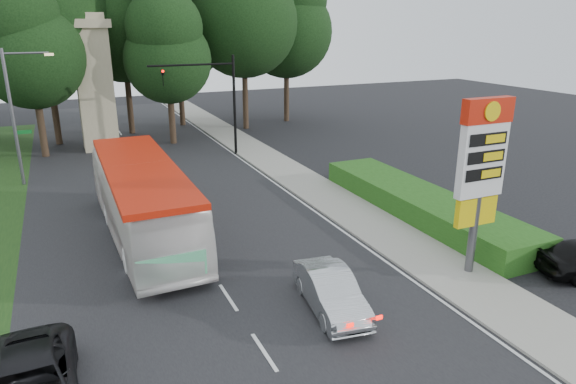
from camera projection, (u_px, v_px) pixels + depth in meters
name	position (u px, v px, depth m)	size (l,w,h in m)	color
ground	(271.00, 362.00, 14.85)	(120.00, 120.00, 0.00)	black
road_surface	(179.00, 222.00, 25.25)	(14.00, 80.00, 0.02)	black
sidewalk_right	(331.00, 198.00, 28.52)	(3.00, 80.00, 0.12)	gray
hedge	(420.00, 204.00, 26.04)	(3.00, 14.00, 1.20)	#1C4913
gas_station_pylon	(482.00, 164.00, 18.73)	(2.10, 0.45, 6.85)	#59595E
traffic_signal_mast	(216.00, 92.00, 36.38)	(6.10, 0.35, 7.20)	black
streetlight_signs	(16.00, 111.00, 29.83)	(2.75, 0.98, 8.00)	#59595E
monument	(94.00, 82.00, 38.48)	(3.00, 3.00, 10.05)	tan
tree_center_right	(120.00, 1.00, 42.12)	(9.24, 9.24, 18.15)	#2D2116
tree_east_near	(176.00, 19.00, 46.20)	(8.12, 8.12, 15.95)	#2D2116
tree_far_east	(286.00, 11.00, 48.13)	(8.68, 8.68, 17.05)	#2D2116
tree_monument_left	(27.00, 33.00, 34.94)	(7.28, 7.28, 14.30)	#2D2116
tree_monument_right	(166.00, 41.00, 39.26)	(6.72, 6.72, 13.20)	#2D2116
transit_bus	(143.00, 202.00, 22.95)	(2.89, 12.35, 3.44)	white
sedan_silver	(331.00, 291.00, 17.38)	(1.47, 4.21, 1.39)	#ACB0B4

